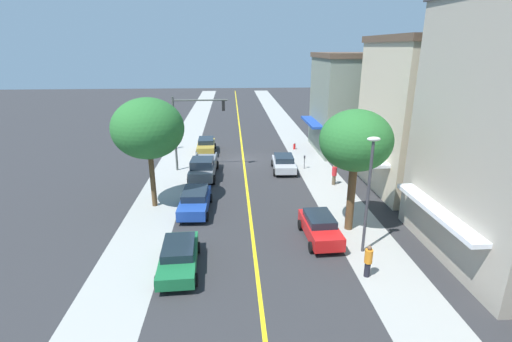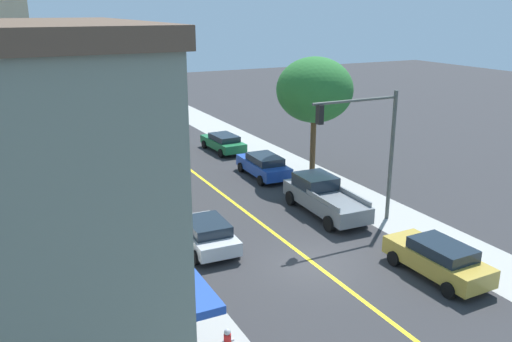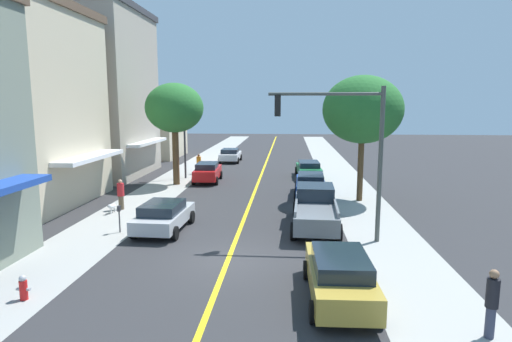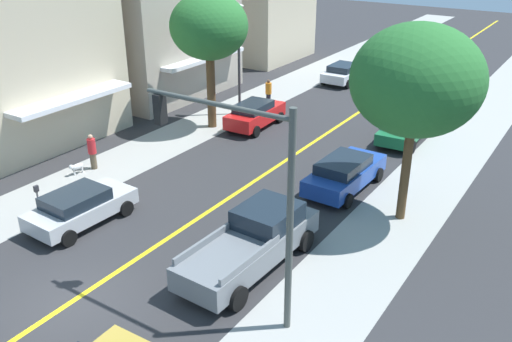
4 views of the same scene
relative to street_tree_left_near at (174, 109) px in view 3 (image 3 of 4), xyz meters
The scene contains 24 objects.
ground_plane 17.52m from the street_tree_left_near, 68.45° to the right, with size 140.00×140.00×0.00m, color #2D2D30.
sidewalk_left 16.44m from the street_tree_left_near, 92.25° to the right, with size 3.45×126.00×0.01m, color #9E9E99.
sidewalk_right 20.81m from the street_tree_left_near, 50.34° to the right, with size 3.45×126.00×0.01m, color #9E9E99.
road_centerline_stripe 17.52m from the street_tree_left_near, 68.45° to the right, with size 0.20×126.00×0.00m, color yellow.
corner_shop_building 10.52m from the street_tree_left_near, 139.00° to the right, with size 9.50×9.20×11.72m.
brick_apartment_block 8.85m from the street_tree_left_near, 154.92° to the left, with size 9.45×10.07×13.77m.
tan_rowhouse 18.25m from the street_tree_left_near, 115.98° to the left, with size 8.31×8.19×7.44m.
street_tree_left_near is the anchor object (origin of this frame).
street_tree_right_corner 13.62m from the street_tree_left_near, 19.13° to the right, with size 4.87×4.87×7.73m.
fire_hydrant 20.00m from the street_tree_left_near, 89.26° to the right, with size 0.44×0.24×0.80m.
parking_meter 13.13m from the street_tree_left_near, 87.72° to the right, with size 0.12×0.18×1.29m.
traffic_light_mast 16.72m from the street_tree_left_near, 49.19° to the right, with size 4.93×0.32×6.76m.
street_lamp 3.18m from the street_tree_left_near, 89.31° to the left, with size 0.70×0.36×6.58m.
red_sedan_left_curb 5.46m from the street_tree_left_near, 30.01° to the left, with size 2.07×4.26×1.50m.
green_sedan_right_curb 11.83m from the street_tree_left_near, 20.78° to the left, with size 2.18×4.67×1.35m.
blue_sedan_right_curb 11.48m from the street_tree_left_near, 18.62° to the right, with size 2.19×4.83×1.49m.
silver_sedan_left_curb 13.00m from the street_tree_left_near, 78.05° to the right, with size 2.25×4.33×1.41m.
white_sedan_left_curb 13.90m from the street_tree_left_near, 79.58° to the left, with size 2.10×4.15×1.38m.
gold_sedan_right_curb 21.63m from the street_tree_left_near, 61.66° to the right, with size 2.10×4.67×1.53m.
grey_pickup_truck 15.07m from the street_tree_left_near, 47.09° to the right, with size 2.46×6.06×1.91m.
pedestrian_orange_shirt 7.03m from the street_tree_left_near, 82.92° to the left, with size 0.39×0.39×1.71m.
pedestrian_red_shirt 9.26m from the street_tree_left_near, 98.39° to the right, with size 0.39×0.39×1.75m.
pedestrian_black_shirt 25.04m from the street_tree_left_near, 56.29° to the right, with size 0.32×0.32×1.86m.
small_dog 10.31m from the street_tree_left_near, 98.66° to the right, with size 0.33×0.76×0.57m.
Camera 3 is at (2.31, -15.85, 6.04)m, focal length 30.15 mm.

